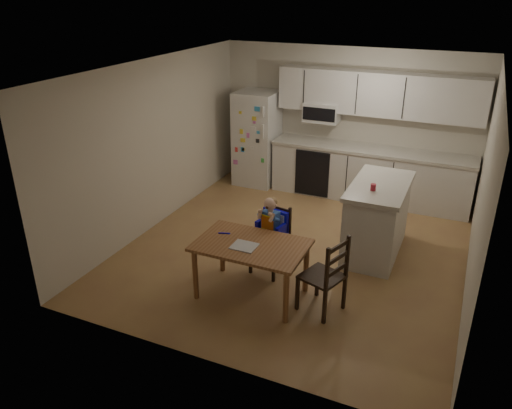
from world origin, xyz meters
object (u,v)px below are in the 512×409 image
object	(u,v)px
dining_table	(251,251)
chair_booster	(272,227)
kitchen_island	(377,218)
chair_side	(329,272)
refrigerator	(257,138)
red_cup	(373,187)

from	to	relation	value
dining_table	chair_booster	distance (m)	0.61
kitchen_island	chair_side	world-z (taller)	kitchen_island
kitchen_island	chair_side	size ratio (longest dim) A/B	1.45
chair_booster	dining_table	bearing A→B (deg)	-79.40
dining_table	chair_side	xyz separation A→B (m)	(0.94, 0.02, -0.06)
refrigerator	red_cup	distance (m)	3.25
chair_booster	chair_side	xyz separation A→B (m)	(0.93, -0.59, -0.10)
refrigerator	dining_table	size ratio (longest dim) A/B	1.32
red_cup	chair_side	size ratio (longest dim) A/B	0.09
refrigerator	chair_booster	xyz separation A→B (m)	(1.45, -2.80, -0.22)
refrigerator	chair_booster	world-z (taller)	refrigerator
red_cup	dining_table	distance (m)	1.82
kitchen_island	chair_booster	bearing A→B (deg)	-137.42
kitchen_island	red_cup	xyz separation A→B (m)	(-0.05, -0.26, 0.55)
kitchen_island	red_cup	size ratio (longest dim) A/B	15.97
chair_booster	chair_side	size ratio (longest dim) A/B	1.10
dining_table	refrigerator	bearing A→B (deg)	112.96
chair_booster	chair_side	distance (m)	1.11
chair_booster	refrigerator	bearing A→B (deg)	128.85
red_cup	chair_side	world-z (taller)	red_cup
dining_table	chair_side	bearing A→B (deg)	1.16
chair_side	chair_booster	bearing A→B (deg)	-103.47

